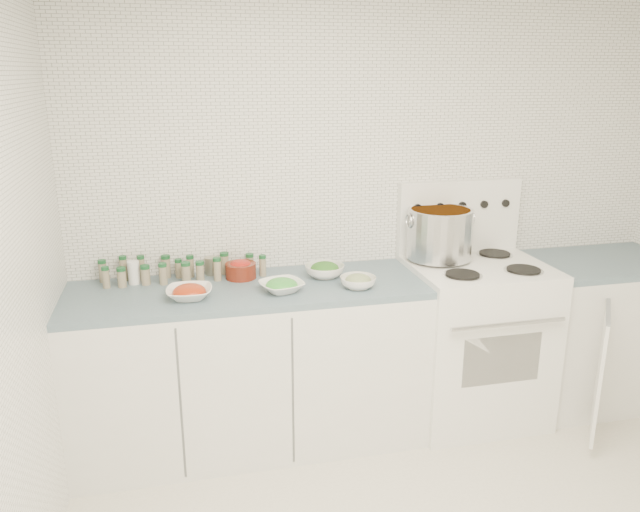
# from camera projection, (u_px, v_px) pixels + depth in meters

# --- Properties ---
(room_walls) EXTENTS (3.54, 3.04, 2.52)m
(room_walls) POSITION_uv_depth(u_px,v_px,m) (525.00, 200.00, 2.12)
(room_walls) COLOR white
(room_walls) RESTS_ON ground
(counter_left) EXTENTS (1.85, 0.62, 0.90)m
(counter_left) POSITION_uv_depth(u_px,v_px,m) (250.00, 366.00, 3.36)
(counter_left) COLOR white
(counter_left) RESTS_ON ground
(stove) EXTENTS (0.76, 0.70, 1.36)m
(stove) POSITION_uv_depth(u_px,v_px,m) (473.00, 336.00, 3.63)
(stove) COLOR white
(stove) RESTS_ON ground
(counter_right) EXTENTS (0.89, 0.94, 0.90)m
(counter_right) POSITION_uv_depth(u_px,v_px,m) (595.00, 330.00, 3.83)
(counter_right) COLOR white
(counter_right) RESTS_ON ground
(stock_pot) EXTENTS (0.39, 0.37, 0.28)m
(stock_pot) POSITION_uv_depth(u_px,v_px,m) (440.00, 232.00, 3.55)
(stock_pot) COLOR silver
(stock_pot) RESTS_ON stove
(bowl_tomato) EXTENTS (0.25, 0.25, 0.08)m
(bowl_tomato) POSITION_uv_depth(u_px,v_px,m) (189.00, 292.00, 3.07)
(bowl_tomato) COLOR white
(bowl_tomato) RESTS_ON counter_left
(bowl_snowpea) EXTENTS (0.27, 0.27, 0.07)m
(bowl_snowpea) POSITION_uv_depth(u_px,v_px,m) (282.00, 286.00, 3.16)
(bowl_snowpea) COLOR white
(bowl_snowpea) RESTS_ON counter_left
(bowl_broccoli) EXTENTS (0.22, 0.22, 0.09)m
(bowl_broccoli) POSITION_uv_depth(u_px,v_px,m) (325.00, 270.00, 3.39)
(bowl_broccoli) COLOR white
(bowl_broccoli) RESTS_ON counter_left
(bowl_zucchini) EXTENTS (0.22, 0.22, 0.07)m
(bowl_zucchini) POSITION_uv_depth(u_px,v_px,m) (358.00, 281.00, 3.22)
(bowl_zucchini) COLOR white
(bowl_zucchini) RESTS_ON counter_left
(bowl_pepper) EXTENTS (0.17, 0.17, 0.10)m
(bowl_pepper) POSITION_uv_depth(u_px,v_px,m) (241.00, 269.00, 3.37)
(bowl_pepper) COLOR #5E1C10
(bowl_pepper) RESTS_ON counter_left
(salt_canister) EXTENTS (0.07, 0.07, 0.12)m
(salt_canister) POSITION_uv_depth(u_px,v_px,m) (134.00, 273.00, 3.27)
(salt_canister) COLOR white
(salt_canister) RESTS_ON counter_left
(tin_can) EXTENTS (0.08, 0.08, 0.10)m
(tin_can) POSITION_uv_depth(u_px,v_px,m) (211.00, 266.00, 3.43)
(tin_can) COLOR gray
(tin_can) RESTS_ON counter_left
(spice_cluster) EXTENTS (0.88, 0.16, 0.14)m
(spice_cluster) POSITION_uv_depth(u_px,v_px,m) (175.00, 269.00, 3.33)
(spice_cluster) COLOR gray
(spice_cluster) RESTS_ON counter_left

